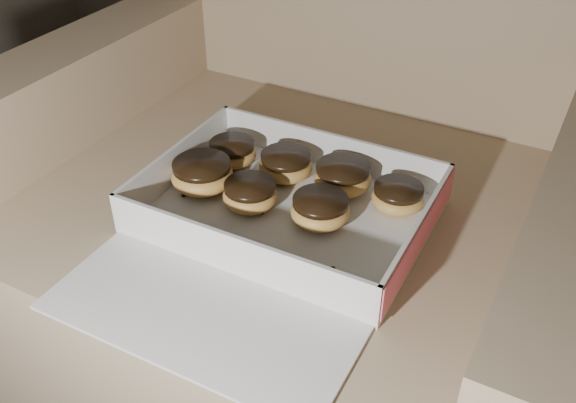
{
  "coord_description": "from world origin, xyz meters",
  "views": [
    {
      "loc": [
        0.11,
        0.26,
        1.03
      ],
      "look_at": [
        -0.24,
        0.92,
        0.49
      ],
      "focal_mm": 40.0,
      "sensor_mm": 36.0,
      "label": 1
    }
  ],
  "objects": [
    {
      "name": "donut_c",
      "position": [
        -0.2,
        1.01,
        0.49
      ],
      "size": [
        0.09,
        0.09,
        0.04
      ],
      "color": "#C19343",
      "rests_on": "bakery_box"
    },
    {
      "name": "armchair",
      "position": [
        -0.28,
        1.06,
        0.32
      ],
      "size": [
        0.98,
        0.83,
        1.02
      ],
      "color": "#978160",
      "rests_on": "floor"
    },
    {
      "name": "bakery_box",
      "position": [
        -0.24,
        0.87,
        0.47
      ],
      "size": [
        0.4,
        0.47,
        0.07
      ],
      "rotation": [
        0.0,
        0.0,
        0.01
      ],
      "color": "silver",
      "rests_on": "armchair"
    },
    {
      "name": "donut_b",
      "position": [
        -0.29,
        1.0,
        0.49
      ],
      "size": [
        0.08,
        0.08,
        0.04
      ],
      "color": "#C19343",
      "rests_on": "bakery_box"
    },
    {
      "name": "crumb_b",
      "position": [
        -0.13,
        0.83,
        0.47
      ],
      "size": [
        0.01,
        0.01,
        0.0
      ],
      "primitive_type": "ellipsoid",
      "color": "black",
      "rests_on": "bakery_box"
    },
    {
      "name": "crumb_d",
      "position": [
        -0.27,
        0.89,
        0.47
      ],
      "size": [
        0.01,
        0.01,
        0.0
      ],
      "primitive_type": "ellipsoid",
      "color": "black",
      "rests_on": "bakery_box"
    },
    {
      "name": "donut_e",
      "position": [
        -0.19,
        0.92,
        0.49
      ],
      "size": [
        0.08,
        0.08,
        0.04
      ],
      "color": "#C19343",
      "rests_on": "bakery_box"
    },
    {
      "name": "crumb_a",
      "position": [
        -0.23,
        0.78,
        0.47
      ],
      "size": [
        0.01,
        0.01,
        0.0
      ],
      "primitive_type": "ellipsoid",
      "color": "black",
      "rests_on": "bakery_box"
    },
    {
      "name": "donut_d",
      "position": [
        -0.38,
        0.99,
        0.49
      ],
      "size": [
        0.08,
        0.08,
        0.04
      ],
      "color": "#C19343",
      "rests_on": "bakery_box"
    },
    {
      "name": "crumb_c",
      "position": [
        -0.4,
        0.88,
        0.47
      ],
      "size": [
        0.01,
        0.01,
        0.0
      ],
      "primitive_type": "ellipsoid",
      "color": "black",
      "rests_on": "bakery_box"
    },
    {
      "name": "donut_a",
      "position": [
        -0.3,
        0.9,
        0.49
      ],
      "size": [
        0.08,
        0.08,
        0.04
      ],
      "color": "#C19343",
      "rests_on": "bakery_box"
    },
    {
      "name": "donut_f",
      "position": [
        -0.39,
        0.91,
        0.49
      ],
      "size": [
        0.09,
        0.09,
        0.05
      ],
      "color": "#C19343",
      "rests_on": "bakery_box"
    },
    {
      "name": "donut_g",
      "position": [
        -0.11,
        1.0,
        0.49
      ],
      "size": [
        0.08,
        0.08,
        0.04
      ],
      "color": "#C19343",
      "rests_on": "bakery_box"
    }
  ]
}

